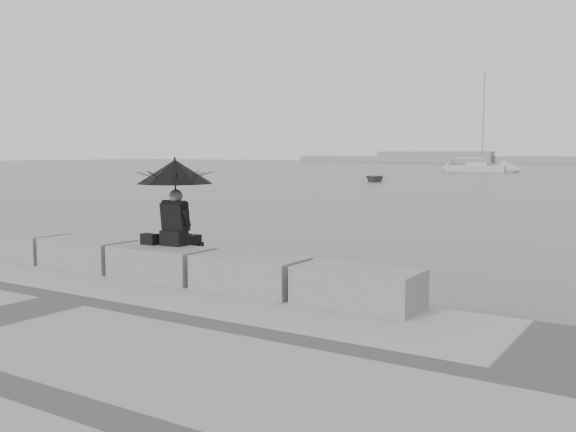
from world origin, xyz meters
The scene contains 10 objects.
ground centered at (0.00, 0.00, 0.00)m, with size 360.00×360.00×0.00m, color #404345.
stone_block_far_left centered at (-3.40, -0.45, 0.75)m, with size 1.60×0.80×0.50m, color slate.
stone_block_left centered at (-1.70, -0.45, 0.75)m, with size 1.60×0.80×0.50m, color slate.
stone_block_centre centered at (0.00, -0.45, 0.75)m, with size 1.60×0.80×0.50m, color slate.
stone_block_right centered at (1.70, -0.45, 0.75)m, with size 1.60×0.80×0.50m, color slate.
stone_block_far_right centered at (3.40, -0.45, 0.75)m, with size 1.60×0.80×0.50m, color slate.
seated_person centered at (0.06, -0.17, 2.01)m, with size 1.21×1.21×1.39m.
bag centered at (-0.33, -0.35, 1.09)m, with size 0.27×0.15×0.17m, color black.
sailboat_left centered at (-16.98, 76.47, 0.52)m, with size 8.55×3.90×12.90m.
dinghy centered at (-16.59, 43.50, 0.30)m, with size 3.55×1.50×0.60m, color gray.
Camera 1 is at (6.95, -7.71, 2.46)m, focal length 40.00 mm.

